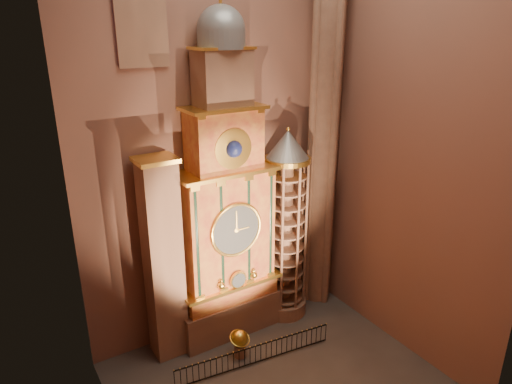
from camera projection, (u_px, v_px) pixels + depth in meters
wall_back at (214, 126)px, 21.97m from camera, size 22.00×0.00×22.00m
wall_left at (98, 188)px, 13.71m from camera, size 0.00×22.00×22.00m
wall_right at (412, 132)px, 20.71m from camera, size 0.00×22.00×22.00m
astronomical_clock at (226, 216)px, 22.64m from camera, size 5.60×2.41×16.70m
portrait_tower at (163, 261)px, 21.49m from camera, size 1.80×1.60×10.20m
stair_turret at (286, 228)px, 24.67m from camera, size 2.50×2.50×10.80m
gothic_pier at (325, 117)px, 24.23m from camera, size 2.04×2.04×22.00m
stained_glass_window at (140, 1)px, 18.40m from camera, size 2.20×0.14×5.20m
celestial_globe at (240, 341)px, 22.53m from camera, size 1.23×1.19×1.50m
iron_railing at (255, 355)px, 22.13m from camera, size 8.00×1.08×1.01m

